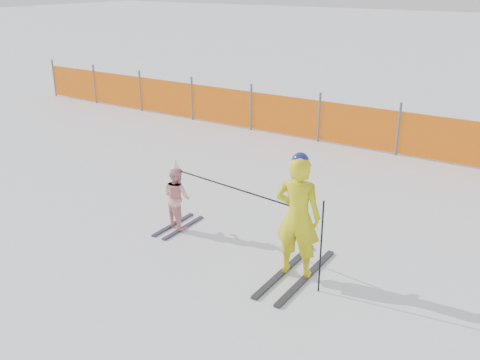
% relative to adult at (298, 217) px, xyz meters
% --- Properties ---
extents(ground, '(120.00, 120.00, 0.00)m').
position_rel_adult_xyz_m(ground, '(-1.27, 0.03, -0.90)').
color(ground, white).
rests_on(ground, ground).
extents(adult, '(0.70, 1.71, 1.82)m').
position_rel_adult_xyz_m(adult, '(0.00, 0.00, 0.00)').
color(adult, black).
rests_on(adult, ground).
extents(child, '(0.59, 1.03, 1.22)m').
position_rel_adult_xyz_m(child, '(-2.36, 0.29, -0.35)').
color(child, black).
rests_on(child, ground).
extents(ski_poles, '(2.70, 0.50, 1.32)m').
position_rel_adult_xyz_m(ski_poles, '(-0.56, 0.01, -0.02)').
color(ski_poles, black).
rests_on(ski_poles, ground).
extents(safety_fence, '(15.40, 0.06, 1.25)m').
position_rel_adult_xyz_m(safety_fence, '(-4.87, 6.06, -0.35)').
color(safety_fence, '#595960').
rests_on(safety_fence, ground).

